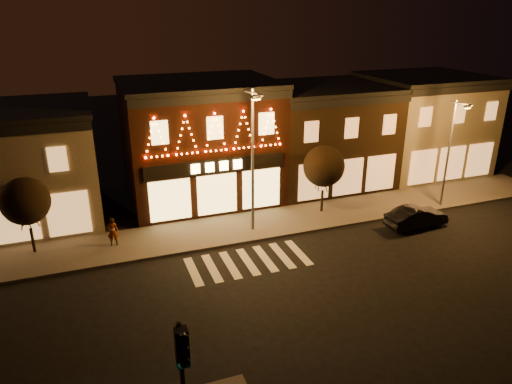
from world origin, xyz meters
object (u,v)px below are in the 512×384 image
traffic_signal_near (183,372)px  streetlamp_mid (253,152)px  dark_sedan (416,217)px  pedestrian (113,232)px

traffic_signal_near → streetlamp_mid: (7.11, 14.23, 1.46)m
streetlamp_mid → dark_sedan: bearing=-29.2°
dark_sedan → pedestrian: 18.25m
traffic_signal_near → pedestrian: 15.47m
streetlamp_mid → pedestrian: size_ratio=4.99×
dark_sedan → pedestrian: (-17.88, 3.63, 0.34)m
traffic_signal_near → streetlamp_mid: 15.98m
streetlamp_mid → traffic_signal_near: bearing=-130.6°
traffic_signal_near → streetlamp_mid: size_ratio=0.59×
streetlamp_mid → pedestrian: streetlamp_mid is taller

